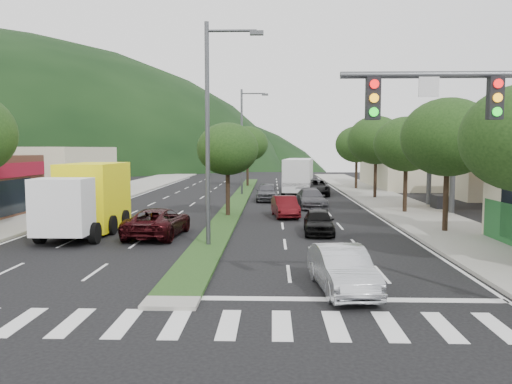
{
  "coord_description": "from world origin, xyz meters",
  "views": [
    {
      "loc": [
        2.9,
        -14.3,
        4.46
      ],
      "look_at": [
        2.11,
        9.9,
        2.34
      ],
      "focal_mm": 35.0,
      "sensor_mm": 36.0,
      "label": 1
    }
  ],
  "objects_px": {
    "car_queue_d": "(316,188)",
    "car_queue_c": "(285,207)",
    "tree_med_near": "(228,149)",
    "car_queue_f": "(311,185)",
    "car_queue_a": "(319,221)",
    "streetlight_mid": "(244,137)",
    "tree_r_b": "(448,137)",
    "tree_r_d": "(376,140)",
    "tree_r_c": "(406,144)",
    "tree_med_far": "(247,144)",
    "car_queue_b": "(311,199)",
    "box_truck": "(89,201)",
    "suv_maroon": "(158,222)",
    "tree_r_e": "(357,144)",
    "motorhome": "(299,175)",
    "car_queue_e": "(267,192)",
    "streetlight_near": "(212,123)"
  },
  "relations": [
    {
      "from": "tree_r_b",
      "to": "tree_med_near",
      "type": "distance_m",
      "value": 13.43
    },
    {
      "from": "tree_r_d",
      "to": "tree_r_e",
      "type": "xyz_separation_m",
      "value": [
        0.0,
        10.0,
        -0.29
      ]
    },
    {
      "from": "car_queue_b",
      "to": "car_queue_d",
      "type": "xyz_separation_m",
      "value": [
        1.23,
        10.0,
        0.05
      ]
    },
    {
      "from": "suv_maroon",
      "to": "car_queue_e",
      "type": "height_order",
      "value": "car_queue_e"
    },
    {
      "from": "tree_r_d",
      "to": "car_queue_c",
      "type": "distance_m",
      "value": 15.17
    },
    {
      "from": "tree_r_e",
      "to": "car_queue_e",
      "type": "xyz_separation_m",
      "value": [
        -9.54,
        -11.9,
        -4.13
      ]
    },
    {
      "from": "tree_r_b",
      "to": "car_queue_d",
      "type": "distance_m",
      "value": 22.1
    },
    {
      "from": "car_queue_c",
      "to": "car_queue_d",
      "type": "relative_size",
      "value": 0.75
    },
    {
      "from": "tree_med_far",
      "to": "car_queue_b",
      "type": "xyz_separation_m",
      "value": [
        5.8,
        -20.9,
        -4.3
      ]
    },
    {
      "from": "tree_med_near",
      "to": "tree_med_far",
      "type": "xyz_separation_m",
      "value": [
        0.0,
        26.0,
        0.58
      ]
    },
    {
      "from": "streetlight_mid",
      "to": "car_queue_d",
      "type": "relative_size",
      "value": 1.84
    },
    {
      "from": "streetlight_mid",
      "to": "tree_r_b",
      "type": "bearing_deg",
      "value": -60.68
    },
    {
      "from": "tree_r_d",
      "to": "motorhome",
      "type": "relative_size",
      "value": 0.78
    },
    {
      "from": "car_queue_c",
      "to": "car_queue_f",
      "type": "relative_size",
      "value": 0.94
    },
    {
      "from": "tree_r_d",
      "to": "tree_med_far",
      "type": "relative_size",
      "value": 1.03
    },
    {
      "from": "suv_maroon",
      "to": "car_queue_d",
      "type": "height_order",
      "value": "car_queue_d"
    },
    {
      "from": "car_queue_d",
      "to": "car_queue_a",
      "type": "bearing_deg",
      "value": -91.79
    },
    {
      "from": "tree_r_d",
      "to": "car_queue_c",
      "type": "bearing_deg",
      "value": -124.74
    },
    {
      "from": "tree_r_c",
      "to": "car_queue_f",
      "type": "distance_m",
      "value": 19.23
    },
    {
      "from": "car_queue_a",
      "to": "car_queue_f",
      "type": "relative_size",
      "value": 0.88
    },
    {
      "from": "car_queue_a",
      "to": "car_queue_e",
      "type": "xyz_separation_m",
      "value": [
        -2.88,
        16.46,
        0.11
      ]
    },
    {
      "from": "car_queue_d",
      "to": "car_queue_c",
      "type": "bearing_deg",
      "value": -99.62
    },
    {
      "from": "car_queue_a",
      "to": "car_queue_d",
      "type": "xyz_separation_m",
      "value": [
        1.69,
        21.46,
        0.1
      ]
    },
    {
      "from": "tree_r_b",
      "to": "car_queue_e",
      "type": "xyz_separation_m",
      "value": [
        -9.54,
        16.1,
        -4.27
      ]
    },
    {
      "from": "motorhome",
      "to": "tree_r_d",
      "type": "bearing_deg",
      "value": -30.55
    },
    {
      "from": "tree_med_near",
      "to": "car_queue_f",
      "type": "distance_m",
      "value": 21.61
    },
    {
      "from": "car_queue_d",
      "to": "tree_med_far",
      "type": "bearing_deg",
      "value": 125.55
    },
    {
      "from": "suv_maroon",
      "to": "car_queue_f",
      "type": "height_order",
      "value": "suv_maroon"
    },
    {
      "from": "tree_r_c",
      "to": "box_truck",
      "type": "distance_m",
      "value": 20.85
    },
    {
      "from": "tree_med_far",
      "to": "car_queue_f",
      "type": "xyz_separation_m",
      "value": [
        6.98,
        -5.9,
        -4.37
      ]
    },
    {
      "from": "streetlight_near",
      "to": "tree_r_e",
      "type": "bearing_deg",
      "value": 69.77
    },
    {
      "from": "tree_r_b",
      "to": "streetlight_mid",
      "type": "height_order",
      "value": "streetlight_mid"
    },
    {
      "from": "tree_r_d",
      "to": "streetlight_near",
      "type": "height_order",
      "value": "streetlight_near"
    },
    {
      "from": "tree_r_c",
      "to": "car_queue_c",
      "type": "relative_size",
      "value": 1.58
    },
    {
      "from": "tree_med_far",
      "to": "car_queue_d",
      "type": "bearing_deg",
      "value": -57.18
    },
    {
      "from": "tree_med_near",
      "to": "car_queue_e",
      "type": "height_order",
      "value": "tree_med_near"
    },
    {
      "from": "car_queue_a",
      "to": "car_queue_e",
      "type": "distance_m",
      "value": 16.71
    },
    {
      "from": "tree_r_b",
      "to": "box_truck",
      "type": "xyz_separation_m",
      "value": [
        -18.71,
        -0.68,
        -3.3
      ]
    },
    {
      "from": "tree_r_d",
      "to": "suv_maroon",
      "type": "xyz_separation_m",
      "value": [
        -14.9,
        -19.4,
        -4.45
      ]
    },
    {
      "from": "tree_r_b",
      "to": "tree_r_d",
      "type": "height_order",
      "value": "tree_r_d"
    },
    {
      "from": "streetlight_mid",
      "to": "suv_maroon",
      "type": "xyz_separation_m",
      "value": [
        -3.11,
        -22.4,
        -4.85
      ]
    },
    {
      "from": "tree_med_far",
      "to": "car_queue_b",
      "type": "bearing_deg",
      "value": -74.48
    },
    {
      "from": "car_queue_f",
      "to": "box_truck",
      "type": "height_order",
      "value": "box_truck"
    },
    {
      "from": "tree_med_near",
      "to": "streetlight_mid",
      "type": "height_order",
      "value": "streetlight_mid"
    },
    {
      "from": "tree_med_near",
      "to": "car_queue_f",
      "type": "relative_size",
      "value": 1.38
    },
    {
      "from": "tree_med_near",
      "to": "box_truck",
      "type": "height_order",
      "value": "tree_med_near"
    },
    {
      "from": "car_queue_a",
      "to": "motorhome",
      "type": "height_order",
      "value": "motorhome"
    },
    {
      "from": "tree_r_c",
      "to": "streetlight_near",
      "type": "relative_size",
      "value": 0.65
    },
    {
      "from": "tree_r_c",
      "to": "streetlight_mid",
      "type": "relative_size",
      "value": 0.65
    },
    {
      "from": "tree_r_e",
      "to": "motorhome",
      "type": "xyz_separation_m",
      "value": [
        -6.5,
        -5.1,
        -3.06
      ]
    }
  ]
}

